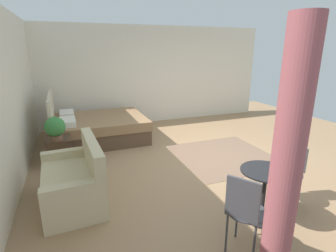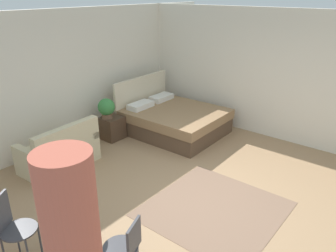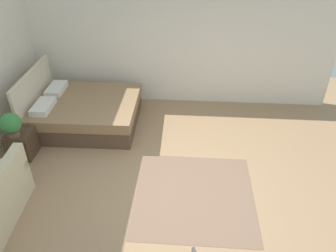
{
  "view_description": "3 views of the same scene",
  "coord_description": "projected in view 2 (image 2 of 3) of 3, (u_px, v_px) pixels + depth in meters",
  "views": [
    {
      "loc": [
        -4.27,
        2.45,
        2.1
      ],
      "look_at": [
        -0.2,
        0.9,
        0.82
      ],
      "focal_mm": 28.05,
      "sensor_mm": 36.0,
      "label": 1
    },
    {
      "loc": [
        -3.69,
        -2.47,
        3.08
      ],
      "look_at": [
        0.07,
        0.56,
        1.08
      ],
      "focal_mm": 35.6,
      "sensor_mm": 36.0,
      "label": 2
    },
    {
      "loc": [
        -3.78,
        -0.26,
        3.79
      ],
      "look_at": [
        0.23,
        0.03,
        1.14
      ],
      "focal_mm": 35.21,
      "sensor_mm": 36.0,
      "label": 3
    }
  ],
  "objects": [
    {
      "name": "ground_plane",
      "position": [
        193.0,
        200.0,
        5.27
      ],
      "size": [
        9.27,
        9.68,
        0.02
      ],
      "primitive_type": "cube",
      "color": "#9E7A56"
    },
    {
      "name": "wall_back",
      "position": [
        58.0,
        81.0,
        6.68
      ],
      "size": [
        9.27,
        0.12,
        2.74
      ],
      "primitive_type": "cube",
      "color": "silver",
      "rests_on": "ground"
    },
    {
      "name": "wall_right",
      "position": [
        280.0,
        77.0,
        6.99
      ],
      "size": [
        0.12,
        6.68,
        2.74
      ],
      "primitive_type": "cube",
      "color": "silver",
      "rests_on": "ground"
    },
    {
      "name": "area_rug",
      "position": [
        214.0,
        209.0,
        5.02
      ],
      "size": [
        1.9,
        1.86,
        0.01
      ],
      "primitive_type": "cube",
      "color": "#7F604C",
      "rests_on": "ground"
    },
    {
      "name": "bed",
      "position": [
        173.0,
        120.0,
        7.63
      ],
      "size": [
        1.79,
        2.11,
        1.16
      ],
      "color": "brown",
      "rests_on": "ground"
    },
    {
      "name": "couch",
      "position": [
        60.0,
        152.0,
        6.11
      ],
      "size": [
        1.38,
        0.84,
        0.88
      ],
      "color": "beige",
      "rests_on": "ground"
    },
    {
      "name": "nightstand",
      "position": [
        112.0,
        128.0,
        7.32
      ],
      "size": [
        0.46,
        0.42,
        0.5
      ],
      "color": "#473323",
      "rests_on": "ground"
    },
    {
      "name": "potted_plant",
      "position": [
        106.0,
        108.0,
        7.08
      ],
      "size": [
        0.36,
        0.36,
        0.44
      ],
      "color": "brown",
      "rests_on": "nightstand"
    },
    {
      "name": "balcony_table",
      "position": [
        71.0,
        233.0,
        3.83
      ],
      "size": [
        0.61,
        0.61,
        0.7
      ],
      "color": "black",
      "rests_on": "ground"
    },
    {
      "name": "cafe_chair_near_window",
      "position": [
        127.0,
        245.0,
        3.62
      ],
      "size": [
        0.51,
        0.51,
        0.81
      ],
      "color": "#3F3F44",
      "rests_on": "ground"
    },
    {
      "name": "cafe_chair_near_couch",
      "position": [
        11.0,
        224.0,
        3.86
      ],
      "size": [
        0.58,
        0.58,
        0.92
      ],
      "color": "#3F3F44",
      "rests_on": "ground"
    }
  ]
}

